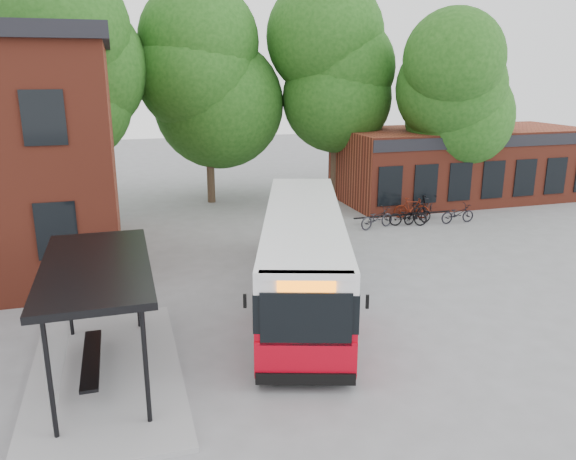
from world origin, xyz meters
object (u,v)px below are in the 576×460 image
object	(u,v)px
bus_shelter	(101,321)
bicycle_5	(412,208)
bicycle_6	(458,214)
bicycle_3	(418,214)
bicycle_4	(408,216)
bicycle_7	(428,205)
bicycle_2	(377,218)
city_bus	(303,255)

from	to	relation	value
bus_shelter	bicycle_5	distance (m)	18.51
bus_shelter	bicycle_6	world-z (taller)	bus_shelter
bicycle_3	bicycle_6	distance (m)	1.99
bicycle_3	bicycle_5	world-z (taller)	bicycle_5
bus_shelter	bicycle_4	world-z (taller)	bus_shelter
bicycle_5	bicycle_7	distance (m)	1.27
bicycle_3	bicycle_4	size ratio (longest dim) A/B	0.89
bicycle_2	bicycle_5	distance (m)	2.76
bicycle_3	bicycle_7	bearing A→B (deg)	-52.24
city_bus	bicycle_2	xyz separation A→B (m)	(5.93, 7.00, -0.94)
city_bus	bicycle_3	xyz separation A→B (m)	(8.16, 7.14, -0.96)
bus_shelter	bicycle_5	world-z (taller)	bus_shelter
bicycle_3	city_bus	bearing A→B (deg)	122.03
city_bus	bicycle_3	bearing A→B (deg)	58.79
bus_shelter	bicycle_6	distance (m)	19.06
bicycle_4	bicycle_7	world-z (taller)	bicycle_7
bicycle_4	bicycle_6	bearing A→B (deg)	-78.54
bicycle_3	bicycle_4	world-z (taller)	bicycle_3
bicycle_6	bicycle_4	bearing A→B (deg)	83.94
bicycle_3	bicycle_7	size ratio (longest dim) A/B	0.93
bus_shelter	bicycle_2	distance (m)	15.83
city_bus	bicycle_7	world-z (taller)	city_bus
bicycle_2	bicycle_3	bearing A→B (deg)	-103.02
bicycle_4	bicycle_2	bearing A→B (deg)	105.98
bus_shelter	bicycle_7	distance (m)	19.73
bicycle_4	bicycle_6	distance (m)	2.56
bicycle_2	bicycle_5	xyz separation A→B (m)	(2.48, 1.21, 0.02)
city_bus	bicycle_7	xyz separation A→B (m)	(9.59, 8.67, -0.93)
bicycle_4	bicycle_6	xyz separation A→B (m)	(2.55, -0.23, -0.01)
bicycle_6	bus_shelter	bearing A→B (deg)	120.89
bicycle_4	bicycle_7	bearing A→B (deg)	-33.52
bicycle_5	bicycle_6	xyz separation A→B (m)	(1.69, -1.46, -0.06)
bicycle_7	city_bus	bearing A→B (deg)	118.10
bus_shelter	city_bus	distance (m)	6.90
bicycle_3	bicycle_5	size ratio (longest dim) A/B	0.92
bicycle_3	bicycle_6	bearing A→B (deg)	-110.66
bicycle_3	bicycle_6	world-z (taller)	bicycle_3
city_bus	bicycle_6	world-z (taller)	city_bus
bus_shelter	bicycle_7	bearing A→B (deg)	37.30
bus_shelter	bicycle_2	size ratio (longest dim) A/B	3.68
bicycle_2	bicycle_4	distance (m)	1.63
bicycle_4	bicycle_6	size ratio (longest dim) A/B	1.03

